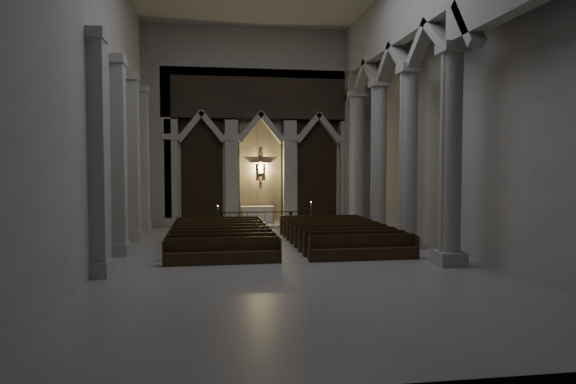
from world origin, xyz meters
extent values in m
plane|color=gray|center=(0.00, 0.00, 0.00)|extent=(24.00, 24.00, 0.00)
cube|color=#AAA79F|center=(0.00, 12.00, 6.00)|extent=(14.00, 0.10, 12.00)
cube|color=#AAA79F|center=(0.00, -12.00, 6.00)|extent=(14.00, 0.10, 12.00)
cube|color=#AAA79F|center=(-7.00, 0.00, 6.00)|extent=(0.10, 24.00, 12.00)
cube|color=#AAA79F|center=(7.00, 0.00, 6.00)|extent=(0.10, 24.00, 12.00)
cube|color=#A6A49B|center=(-5.40, 11.50, 3.20)|extent=(0.80, 0.50, 6.40)
cube|color=#A6A49B|center=(-5.40, 11.50, 0.25)|extent=(1.05, 0.70, 0.50)
cube|color=#A6A49B|center=(-5.40, 11.50, 5.35)|extent=(1.00, 0.65, 0.35)
cube|color=#A6A49B|center=(-1.80, 11.50, 3.20)|extent=(0.80, 0.50, 6.40)
cube|color=#A6A49B|center=(-1.80, 11.50, 0.25)|extent=(1.05, 0.70, 0.50)
cube|color=#A6A49B|center=(-1.80, 11.50, 5.35)|extent=(1.00, 0.65, 0.35)
cube|color=#A6A49B|center=(1.80, 11.50, 3.20)|extent=(0.80, 0.50, 6.40)
cube|color=#A6A49B|center=(1.80, 11.50, 0.25)|extent=(1.05, 0.70, 0.50)
cube|color=#A6A49B|center=(1.80, 11.50, 5.35)|extent=(1.00, 0.65, 0.35)
cube|color=#A6A49B|center=(5.40, 11.50, 3.20)|extent=(0.80, 0.50, 6.40)
cube|color=#A6A49B|center=(5.40, 11.50, 0.25)|extent=(1.05, 0.70, 0.50)
cube|color=#A6A49B|center=(5.40, 11.50, 5.35)|extent=(1.00, 0.65, 0.35)
cube|color=black|center=(-3.60, 11.85, 3.50)|extent=(2.60, 0.15, 7.00)
cube|color=#9D8B65|center=(0.00, 11.85, 3.50)|extent=(2.60, 0.15, 7.00)
cube|color=black|center=(3.60, 11.85, 3.50)|extent=(2.60, 0.15, 7.00)
cube|color=black|center=(0.00, 11.50, 8.00)|extent=(12.00, 0.50, 3.00)
cube|color=#A6A49B|center=(-6.20, 11.50, 4.50)|extent=(1.60, 0.50, 9.00)
cube|color=#A6A49B|center=(6.20, 11.50, 4.50)|extent=(1.60, 0.50, 9.00)
cube|color=#A6A49B|center=(0.00, 11.50, 10.50)|extent=(14.00, 0.50, 3.00)
plane|color=#FFE172|center=(0.00, 11.82, 3.50)|extent=(1.50, 0.00, 1.50)
cube|color=#53361C|center=(0.00, 11.73, 3.50)|extent=(0.13, 0.08, 1.80)
cube|color=#53361C|center=(0.00, 11.73, 3.85)|extent=(1.10, 0.08, 0.13)
cube|color=tan|center=(0.00, 11.67, 3.45)|extent=(0.26, 0.10, 0.60)
sphere|color=tan|center=(0.00, 11.67, 3.85)|extent=(0.17, 0.17, 0.17)
cylinder|color=tan|center=(-0.26, 11.67, 3.82)|extent=(0.45, 0.08, 0.08)
cylinder|color=tan|center=(0.26, 11.67, 3.82)|extent=(0.45, 0.08, 0.08)
cube|color=#A6A49B|center=(5.50, 9.50, 0.25)|extent=(1.00, 1.00, 0.50)
cylinder|color=#A6A49B|center=(5.50, 9.50, 4.00)|extent=(0.70, 0.70, 7.50)
cube|color=#A6A49B|center=(5.50, 9.50, 7.85)|extent=(0.95, 0.95, 0.35)
cube|color=#A6A49B|center=(5.50, 5.50, 0.25)|extent=(1.00, 1.00, 0.50)
cylinder|color=#A6A49B|center=(5.50, 5.50, 4.00)|extent=(0.70, 0.70, 7.50)
cube|color=#A6A49B|center=(5.50, 5.50, 7.85)|extent=(0.95, 0.95, 0.35)
cube|color=#A6A49B|center=(5.50, 1.50, 0.25)|extent=(1.00, 1.00, 0.50)
cylinder|color=#A6A49B|center=(5.50, 1.50, 4.00)|extent=(0.70, 0.70, 7.50)
cube|color=#A6A49B|center=(5.50, 1.50, 7.85)|extent=(0.95, 0.95, 0.35)
cube|color=#A6A49B|center=(5.50, -2.50, 0.25)|extent=(1.00, 1.00, 0.50)
cylinder|color=#A6A49B|center=(5.50, -2.50, 4.00)|extent=(0.70, 0.70, 7.50)
cube|color=#A6A49B|center=(5.50, -2.50, 7.85)|extent=(0.95, 0.95, 0.35)
cube|color=#A6A49B|center=(5.50, 11.40, 4.60)|extent=(0.55, 1.20, 9.20)
cube|color=#A6A49B|center=(-6.75, 9.50, 0.25)|extent=(0.60, 1.00, 0.50)
cube|color=#A6A49B|center=(-6.75, 9.50, 4.00)|extent=(0.50, 0.80, 7.50)
cube|color=#A6A49B|center=(-6.75, 9.50, 7.85)|extent=(0.60, 1.00, 0.35)
cube|color=#A6A49B|center=(-6.75, 5.50, 0.25)|extent=(0.60, 1.00, 0.50)
cube|color=#A6A49B|center=(-6.75, 5.50, 4.00)|extent=(0.50, 0.80, 7.50)
cube|color=#A6A49B|center=(-6.75, 5.50, 7.85)|extent=(0.60, 1.00, 0.35)
cube|color=#A6A49B|center=(-6.75, 1.50, 0.25)|extent=(0.60, 1.00, 0.50)
cube|color=#A6A49B|center=(-6.75, 1.50, 4.00)|extent=(0.50, 0.80, 7.50)
cube|color=#A6A49B|center=(-6.75, 1.50, 7.85)|extent=(0.60, 1.00, 0.35)
cube|color=#A6A49B|center=(-6.75, -2.50, 0.25)|extent=(0.60, 1.00, 0.50)
cube|color=#A6A49B|center=(-6.75, -2.50, 4.00)|extent=(0.50, 0.80, 7.50)
cube|color=#A6A49B|center=(-6.75, -2.50, 7.85)|extent=(0.60, 1.00, 0.35)
cube|color=#A6A49B|center=(0.00, 10.60, 0.07)|extent=(8.50, 2.60, 0.15)
cube|color=silver|center=(-0.27, 11.15, 0.63)|extent=(1.82, 0.71, 0.96)
cube|color=silver|center=(-0.27, 11.15, 1.13)|extent=(1.98, 0.79, 0.04)
cube|color=black|center=(0.00, 9.34, 0.95)|extent=(5.01, 0.05, 0.05)
cube|color=black|center=(-2.51, 9.34, 0.50)|extent=(0.09, 0.09, 1.00)
cube|color=black|center=(2.51, 9.34, 0.50)|extent=(0.09, 0.09, 1.00)
cylinder|color=black|center=(-2.01, 9.34, 0.47)|extent=(0.02, 0.02, 0.92)
cylinder|color=black|center=(-1.50, 9.34, 0.47)|extent=(0.02, 0.02, 0.92)
cylinder|color=black|center=(-1.00, 9.34, 0.47)|extent=(0.02, 0.02, 0.92)
cylinder|color=black|center=(-0.50, 9.34, 0.47)|extent=(0.02, 0.02, 0.92)
cylinder|color=black|center=(0.00, 9.34, 0.47)|extent=(0.02, 0.02, 0.92)
cylinder|color=black|center=(0.50, 9.34, 0.47)|extent=(0.02, 0.02, 0.92)
cylinder|color=black|center=(1.00, 9.34, 0.47)|extent=(0.02, 0.02, 0.92)
cylinder|color=black|center=(1.50, 9.34, 0.47)|extent=(0.02, 0.02, 0.92)
cylinder|color=black|center=(2.01, 9.34, 0.47)|extent=(0.02, 0.02, 0.92)
cylinder|color=olive|center=(-2.68, 9.64, 0.02)|extent=(0.23, 0.23, 0.05)
cylinder|color=olive|center=(-2.68, 9.64, 0.57)|extent=(0.03, 0.03, 1.09)
cylinder|color=olive|center=(-2.68, 9.64, 1.11)|extent=(0.11, 0.11, 0.02)
cylinder|color=white|center=(-2.68, 9.64, 1.21)|extent=(0.05, 0.05, 0.19)
sphere|color=#E3A84F|center=(-2.68, 9.64, 1.32)|extent=(0.04, 0.04, 0.04)
cylinder|color=olive|center=(2.80, 9.72, 0.03)|extent=(0.25, 0.25, 0.05)
cylinder|color=olive|center=(2.80, 9.72, 0.64)|extent=(0.04, 0.04, 1.22)
cylinder|color=olive|center=(2.80, 9.72, 1.24)|extent=(0.13, 0.13, 0.02)
cylinder|color=white|center=(2.80, 9.72, 1.36)|extent=(0.05, 0.05, 0.21)
sphere|color=#E3A84F|center=(2.80, 9.72, 1.48)|extent=(0.05, 0.05, 0.05)
cube|color=black|center=(-2.70, 6.71, 0.23)|extent=(4.27, 0.41, 0.46)
cube|color=black|center=(-2.70, 6.91, 0.71)|extent=(4.27, 0.07, 0.51)
cube|color=black|center=(-4.84, 6.71, 0.46)|extent=(0.06, 0.46, 0.92)
cube|color=black|center=(-0.56, 6.71, 0.46)|extent=(0.06, 0.46, 0.92)
cube|color=black|center=(2.70, 6.71, 0.23)|extent=(4.27, 0.41, 0.46)
cube|color=black|center=(2.70, 6.91, 0.71)|extent=(4.27, 0.07, 0.51)
cube|color=black|center=(0.56, 6.71, 0.46)|extent=(0.06, 0.46, 0.92)
cube|color=black|center=(4.84, 6.71, 0.46)|extent=(0.06, 0.46, 0.92)
cube|color=black|center=(-2.70, 5.60, 0.23)|extent=(4.27, 0.41, 0.46)
cube|color=black|center=(-2.70, 5.79, 0.71)|extent=(4.27, 0.07, 0.51)
cube|color=black|center=(-4.84, 5.60, 0.46)|extent=(0.06, 0.46, 0.92)
cube|color=black|center=(-0.56, 5.60, 0.46)|extent=(0.06, 0.46, 0.92)
cube|color=black|center=(2.70, 5.60, 0.23)|extent=(4.27, 0.41, 0.46)
cube|color=black|center=(2.70, 5.79, 0.71)|extent=(4.27, 0.07, 0.51)
cube|color=black|center=(0.56, 5.60, 0.46)|extent=(0.06, 0.46, 0.92)
cube|color=black|center=(4.84, 5.60, 0.46)|extent=(0.06, 0.46, 0.92)
cube|color=black|center=(-2.70, 4.49, 0.23)|extent=(4.27, 0.41, 0.46)
cube|color=black|center=(-2.70, 4.68, 0.71)|extent=(4.27, 0.07, 0.51)
cube|color=black|center=(-4.84, 4.49, 0.46)|extent=(0.06, 0.46, 0.92)
cube|color=black|center=(-0.56, 4.49, 0.46)|extent=(0.06, 0.46, 0.92)
cube|color=black|center=(2.70, 4.49, 0.23)|extent=(4.27, 0.41, 0.46)
cube|color=black|center=(2.70, 4.68, 0.71)|extent=(4.27, 0.07, 0.51)
cube|color=black|center=(0.56, 4.49, 0.46)|extent=(0.06, 0.46, 0.92)
cube|color=black|center=(4.84, 4.49, 0.46)|extent=(0.06, 0.46, 0.92)
cube|color=black|center=(-2.70, 3.38, 0.23)|extent=(4.27, 0.41, 0.46)
cube|color=black|center=(-2.70, 3.57, 0.71)|extent=(4.27, 0.07, 0.51)
cube|color=black|center=(-4.84, 3.38, 0.46)|extent=(0.06, 0.46, 0.92)
cube|color=black|center=(-0.56, 3.38, 0.46)|extent=(0.06, 0.46, 0.92)
cube|color=black|center=(2.70, 3.38, 0.23)|extent=(4.27, 0.41, 0.46)
cube|color=black|center=(2.70, 3.57, 0.71)|extent=(4.27, 0.07, 0.51)
cube|color=black|center=(0.56, 3.38, 0.46)|extent=(0.06, 0.46, 0.92)
cube|color=black|center=(4.84, 3.38, 0.46)|extent=(0.06, 0.46, 0.92)
cube|color=black|center=(-2.70, 2.27, 0.23)|extent=(4.27, 0.41, 0.46)
cube|color=black|center=(-2.70, 2.46, 0.71)|extent=(4.27, 0.07, 0.51)
cube|color=black|center=(-4.84, 2.27, 0.46)|extent=(0.06, 0.46, 0.92)
cube|color=black|center=(-0.56, 2.27, 0.46)|extent=(0.06, 0.46, 0.92)
cube|color=black|center=(2.70, 2.27, 0.23)|extent=(4.27, 0.41, 0.46)
cube|color=black|center=(2.70, 2.46, 0.71)|extent=(4.27, 0.07, 0.51)
cube|color=black|center=(0.56, 2.27, 0.46)|extent=(0.06, 0.46, 0.92)
cube|color=black|center=(4.84, 2.27, 0.46)|extent=(0.06, 0.46, 0.92)
cube|color=black|center=(-2.70, 1.15, 0.23)|extent=(4.27, 0.41, 0.46)
cube|color=black|center=(-2.70, 1.35, 0.71)|extent=(4.27, 0.07, 0.51)
cube|color=black|center=(-4.84, 1.15, 0.46)|extent=(0.06, 0.46, 0.92)
cube|color=black|center=(-0.56, 1.15, 0.46)|extent=(0.06, 0.46, 0.92)
cube|color=black|center=(2.70, 1.15, 0.23)|extent=(4.27, 0.41, 0.46)
cube|color=black|center=(2.70, 1.35, 0.71)|extent=(4.27, 0.07, 0.51)
cube|color=black|center=(0.56, 1.15, 0.46)|extent=(0.06, 0.46, 0.92)
cube|color=black|center=(4.84, 1.15, 0.46)|extent=(0.06, 0.46, 0.92)
cube|color=black|center=(-2.70, 0.04, 0.23)|extent=(4.27, 0.41, 0.46)
cube|color=black|center=(-2.70, 0.24, 0.71)|extent=(4.27, 0.07, 0.51)
cube|color=black|center=(-4.84, 0.04, 0.46)|extent=(0.06, 0.46, 0.92)
cube|color=black|center=(-0.56, 0.04, 0.46)|extent=(0.06, 0.46, 0.92)
cube|color=black|center=(2.70, 0.04, 0.23)|extent=(4.27, 0.41, 0.46)
cube|color=black|center=(2.70, 0.24, 0.71)|extent=(4.27, 0.07, 0.51)
cube|color=black|center=(0.56, 0.04, 0.46)|extent=(0.06, 0.46, 0.92)
cube|color=black|center=(4.84, 0.04, 0.46)|extent=(0.06, 0.46, 0.92)
cube|color=black|center=(-2.70, -1.07, 0.23)|extent=(4.27, 0.41, 0.46)
cube|color=black|center=(-2.70, -0.88, 0.71)|extent=(4.27, 0.07, 0.51)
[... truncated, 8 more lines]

